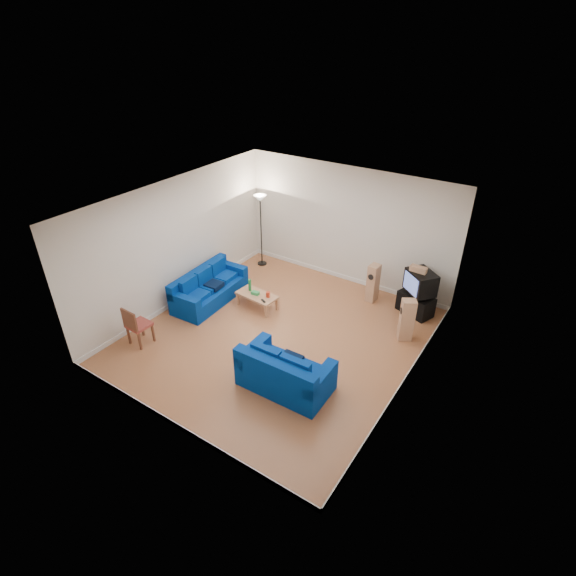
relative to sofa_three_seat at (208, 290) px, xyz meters
The scene contains 16 objects.
room 2.72m from the sofa_three_seat, ahead, with size 6.01×6.51×3.21m.
sofa_three_seat is the anchor object (origin of this frame).
sofa_loveseat 3.83m from the sofa_three_seat, 25.38° to the right, with size 1.80×1.03×0.89m.
coffee_table 1.32m from the sofa_three_seat, 18.30° to the left, with size 1.08×0.60×0.38m.
bottle 1.13m from the sofa_three_seat, 25.07° to the left, with size 0.08×0.08×0.32m, color #197233.
tissue_box 1.29m from the sofa_three_seat, 17.74° to the left, with size 0.20×0.11×0.08m, color green.
red_canister 1.64m from the sofa_three_seat, 16.66° to the left, with size 0.10×0.10×0.14m, color red.
remote 1.60m from the sofa_three_seat, ahead, with size 0.17×0.05×0.02m, color black.
tv_stand 5.25m from the sofa_three_seat, 26.85° to the left, with size 0.85×0.47×0.52m, color black.
av_receiver 5.32m from the sofa_three_seat, 26.87° to the left, with size 0.43×0.35×0.10m, color black.
television 5.30m from the sofa_three_seat, 26.52° to the left, with size 0.88×0.85×0.55m.
centre_speaker 5.26m from the sofa_three_seat, 26.61° to the left, with size 0.39×0.16×0.14m, color tan.
speaker_left 4.24m from the sofa_three_seat, 33.33° to the left, with size 0.26×0.33×1.02m.
speaker_right 5.01m from the sofa_three_seat, 14.00° to the left, with size 0.38×0.36×1.03m.
floor_lamp 2.81m from the sofa_three_seat, 91.10° to the left, with size 0.37×0.37×2.14m.
dining_chair 2.27m from the sofa_three_seat, 91.22° to the right, with size 0.47×0.47×0.96m.
Camera 1 is at (4.78, -6.84, 6.27)m, focal length 28.00 mm.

